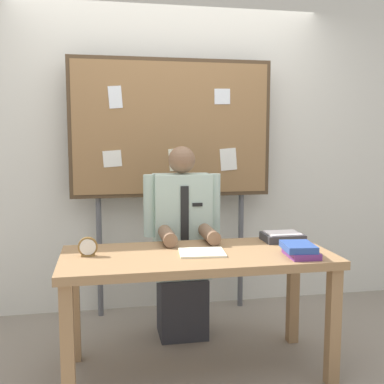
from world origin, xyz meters
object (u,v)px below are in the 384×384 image
Objects in this scene: desk at (197,269)px; open_notebook at (202,253)px; person at (182,250)px; paper_tray at (283,237)px; book_stack at (300,250)px; bulletin_board at (172,131)px; desk_clock at (88,248)px.

open_notebook is (0.03, -0.02, 0.10)m from desk.
person is 0.72m from paper_tray.
person is at bearing 128.19° from book_stack.
desk is at bearing -90.00° from bulletin_board.
person reaches higher than open_notebook.
book_stack is 2.18× the size of desk_clock.
book_stack is (0.57, -0.19, 0.14)m from desk.
desk_clock is (-1.21, 0.24, 0.01)m from book_stack.
desk is 0.11m from open_notebook.
book_stack is at bearing -18.53° from desk.
paper_tray is at bearing -51.65° from bulletin_board.
bulletin_board is 1.50m from book_stack.
desk is at bearing -3.91° from desk_clock.
bulletin_board is (0.00, 0.47, 0.85)m from person.
bulletin_board is at bearing 128.35° from paper_tray.
desk_clock is (-0.64, -0.96, -0.68)m from bulletin_board.
desk is at bearing -90.00° from person.
desk is 14.17× the size of desk_clock.
desk_clock is (-0.64, 0.04, 0.15)m from desk.
book_stack is at bearing -10.98° from desk_clock.
paper_tray is at bearing 18.59° from desk.
desk is at bearing -161.41° from paper_tray.
open_notebook reaches higher than desk.
desk_clock reaches higher than book_stack.
desk_clock is at bearing 176.09° from desk.
person is 0.67× the size of bulletin_board.
open_notebook is (0.03, -1.02, -0.73)m from bulletin_board.
person is (0.00, 0.54, -0.01)m from desk.
desk_clock is 1.28m from paper_tray.
person reaches higher than desk_clock.
bulletin_board is at bearing 115.58° from book_stack.
person is 5.31× the size of paper_tray.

